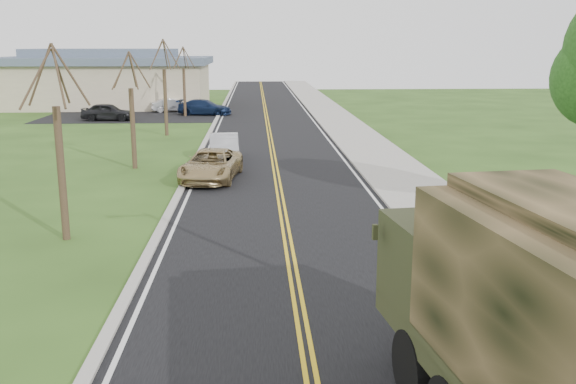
{
  "coord_description": "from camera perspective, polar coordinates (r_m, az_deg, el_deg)",
  "views": [
    {
      "loc": [
        -0.98,
        -9.82,
        6.01
      ],
      "look_at": [
        -0.04,
        8.48,
        1.8
      ],
      "focal_mm": 40.0,
      "sensor_mm": 36.0,
      "label": 1
    }
  ],
  "objects": [
    {
      "name": "road",
      "position": [
        50.19,
        -1.82,
        6.05
      ],
      "size": [
        8.0,
        120.0,
        0.01
      ],
      "primitive_type": "cube",
      "color": "black",
      "rests_on": "ground"
    },
    {
      "name": "curb_right",
      "position": [
        50.44,
        2.93,
        6.14
      ],
      "size": [
        0.3,
        120.0,
        0.12
      ],
      "primitive_type": "cube",
      "color": "#9E998E",
      "rests_on": "ground"
    },
    {
      "name": "sidewalk_right",
      "position": [
        50.65,
        4.91,
        6.13
      ],
      "size": [
        3.2,
        120.0,
        0.1
      ],
      "primitive_type": "cube",
      "color": "#9E998E",
      "rests_on": "ground"
    },
    {
      "name": "curb_left",
      "position": [
        50.28,
        -6.58,
        6.04
      ],
      "size": [
        0.3,
        120.0,
        0.1
      ],
      "primitive_type": "cube",
      "color": "#9E998E",
      "rests_on": "ground"
    },
    {
      "name": "bare_tree_a",
      "position": [
        20.99,
        -19.6,
        2.9
      ],
      "size": [
        1.93,
        2.26,
        6.08
      ],
      "color": "#38281C",
      "rests_on": "ground"
    },
    {
      "name": "bare_tree_b",
      "position": [
        32.58,
        -13.67,
        6.34
      ],
      "size": [
        1.83,
        2.14,
        5.73
      ],
      "color": "#38281C",
      "rests_on": "ground"
    },
    {
      "name": "bare_tree_c",
      "position": [
        44.35,
        -10.87,
        8.52
      ],
      "size": [
        2.04,
        2.39,
        6.42
      ],
      "color": "#38281C",
      "rests_on": "ground"
    },
    {
      "name": "bare_tree_d",
      "position": [
        56.25,
        -9.21,
        9.24
      ],
      "size": [
        1.88,
        2.2,
        5.91
      ],
      "color": "#38281C",
      "rests_on": "ground"
    },
    {
      "name": "commercial_building",
      "position": [
        67.57,
        -16.01,
        9.62
      ],
      "size": [
        25.5,
        21.5,
        5.65
      ],
      "color": "tan",
      "rests_on": "ground"
    },
    {
      "name": "suv_champagne",
      "position": [
        29.33,
        -6.85,
        2.39
      ],
      "size": [
        2.93,
        5.22,
        1.38
      ],
      "primitive_type": "imported",
      "rotation": [
        0.0,
        0.0,
        -0.13
      ],
      "color": "tan",
      "rests_on": "ground"
    },
    {
      "name": "sedan_silver",
      "position": [
        34.2,
        -5.7,
        3.95
      ],
      "size": [
        1.73,
        4.38,
        1.42
      ],
      "primitive_type": "imported",
      "rotation": [
        0.0,
        0.0,
        0.05
      ],
      "color": "#B3B3B8",
      "rests_on": "ground"
    },
    {
      "name": "lot_car_dark",
      "position": [
        54.48,
        -15.72,
        6.87
      ],
      "size": [
        4.3,
        2.02,
        1.42
      ],
      "primitive_type": "imported",
      "rotation": [
        0.0,
        0.0,
        1.49
      ],
      "color": "black",
      "rests_on": "ground"
    },
    {
      "name": "lot_car_silver",
      "position": [
        60.43,
        -10.27,
        7.61
      ],
      "size": [
        4.0,
        2.27,
        1.25
      ],
      "primitive_type": "imported",
      "rotation": [
        0.0,
        0.0,
        1.84
      ],
      "color": "silver",
      "rests_on": "ground"
    },
    {
      "name": "lot_car_navy",
      "position": [
        57.15,
        -7.42,
        7.48
      ],
      "size": [
        4.98,
        2.77,
        1.36
      ],
      "primitive_type": "imported",
      "rotation": [
        0.0,
        0.0,
        1.38
      ],
      "color": "#101E3E",
      "rests_on": "ground"
    }
  ]
}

